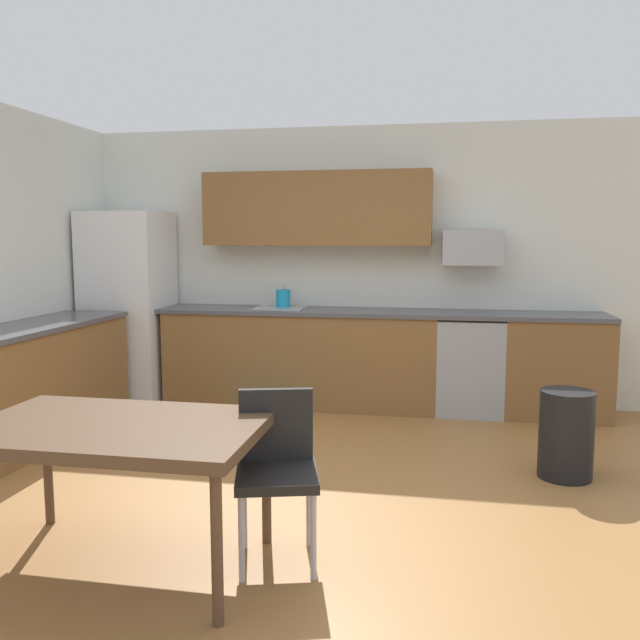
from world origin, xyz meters
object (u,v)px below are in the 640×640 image
(refrigerator, at_px, (129,307))
(microwave, at_px, (472,248))
(trash_bin, at_px, (566,434))
(dining_table, at_px, (117,435))
(chair_near_table, at_px, (276,461))
(kettle, at_px, (283,300))
(oven_range, at_px, (469,364))

(refrigerator, bearing_deg, microwave, 3.07)
(microwave, bearing_deg, trash_bin, -71.34)
(dining_table, distance_m, trash_bin, 2.95)
(chair_near_table, xyz_separation_m, trash_bin, (1.65, 1.46, -0.20))
(chair_near_table, xyz_separation_m, kettle, (-0.73, 3.14, 0.52))
(chair_near_table, relative_size, trash_bin, 1.42)
(oven_range, xyz_separation_m, microwave, (0.00, 0.10, 1.08))
(refrigerator, height_order, trash_bin, refrigerator)
(refrigerator, bearing_deg, chair_near_table, -52.69)
(chair_near_table, bearing_deg, refrigerator, 127.31)
(chair_near_table, bearing_deg, dining_table, -161.52)
(oven_range, height_order, kettle, kettle)
(refrigerator, relative_size, oven_range, 2.06)
(oven_range, xyz_separation_m, chair_near_table, (-1.06, -3.09, 0.05))
(trash_bin, height_order, kettle, kettle)
(chair_near_table, height_order, trash_bin, chair_near_table)
(dining_table, bearing_deg, refrigerator, 115.59)
(dining_table, bearing_deg, kettle, 89.95)
(microwave, xyz_separation_m, kettle, (-1.79, -0.05, -0.51))
(refrigerator, relative_size, dining_table, 1.34)
(oven_range, relative_size, microwave, 1.69)
(oven_range, xyz_separation_m, dining_table, (-1.80, -3.33, 0.22))
(trash_bin, relative_size, kettle, 3.00)
(chair_near_table, bearing_deg, trash_bin, 41.48)
(oven_range, relative_size, chair_near_table, 1.07)
(refrigerator, height_order, microwave, refrigerator)
(microwave, bearing_deg, refrigerator, -176.93)
(dining_table, height_order, chair_near_table, chair_near_table)
(dining_table, bearing_deg, chair_near_table, 18.48)
(oven_range, distance_m, chair_near_table, 3.27)
(dining_table, xyz_separation_m, kettle, (0.00, 3.38, 0.35))
(trash_bin, bearing_deg, oven_range, 109.72)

